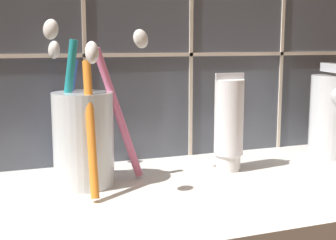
# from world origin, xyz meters

# --- Properties ---
(sink_counter) EXTENTS (0.59, 0.29, 0.02)m
(sink_counter) POSITION_xyz_m (0.00, 0.00, 0.01)
(sink_counter) COLOR silver
(sink_counter) RESTS_ON ground
(tile_wall_backsplash) EXTENTS (0.69, 0.02, 0.43)m
(tile_wall_backsplash) POSITION_xyz_m (0.00, 0.15, 0.22)
(tile_wall_backsplash) COLOR #4C515B
(tile_wall_backsplash) RESTS_ON ground
(toothbrush_cup) EXTENTS (0.12, 0.16, 0.19)m
(toothbrush_cup) POSITION_xyz_m (-0.15, 0.05, 0.08)
(toothbrush_cup) COLOR silver
(toothbrush_cup) RESTS_ON sink_counter
(toothpaste_tube) EXTENTS (0.04, 0.04, 0.12)m
(toothpaste_tube) POSITION_xyz_m (0.03, 0.05, 0.08)
(toothpaste_tube) COLOR white
(toothpaste_tube) RESTS_ON sink_counter
(sink_faucet) EXTENTS (0.06, 0.10, 0.13)m
(sink_faucet) POSITION_xyz_m (0.19, 0.05, 0.08)
(sink_faucet) COLOR silver
(sink_faucet) RESTS_ON sink_counter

